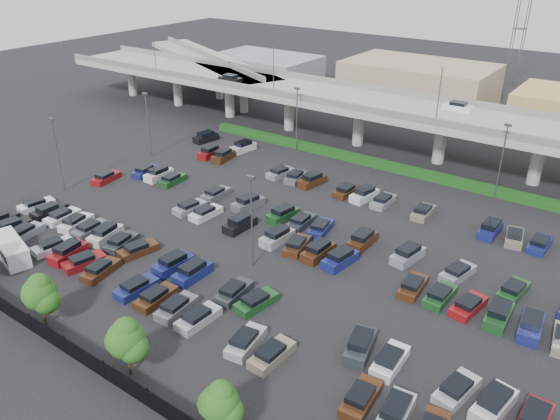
{
  "coord_description": "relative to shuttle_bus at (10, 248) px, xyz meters",
  "views": [
    {
      "loc": [
        31.06,
        -46.48,
        31.22
      ],
      "look_at": [
        -2.95,
        1.11,
        2.0
      ],
      "focal_mm": 35.0,
      "sensor_mm": 36.0,
      "label": 1
    }
  ],
  "objects": [
    {
      "name": "light_poles",
      "position": [
        18.05,
        24.11,
        5.03
      ],
      "size": [
        66.9,
        48.38,
        10.3
      ],
      "color": "#4B4C50",
      "rests_on": "ground"
    },
    {
      "name": "comm_tower",
      "position": [
        26.18,
        96.11,
        14.41
      ],
      "size": [
        2.4,
        2.4,
        30.0
      ],
      "color": "#4B4C50",
      "rests_on": "ground"
    },
    {
      "name": "on_ramp",
      "position": [
        -29.93,
        65.15,
        5.65
      ],
      "size": [
        50.93,
        30.13,
        8.8
      ],
      "color": "gray",
      "rests_on": "ground"
    },
    {
      "name": "shuttle_bus",
      "position": [
        0.0,
        0.0,
        0.0
      ],
      "size": [
        7.27,
        4.11,
        2.21
      ],
      "color": "silver",
      "rests_on": "ground"
    },
    {
      "name": "ground",
      "position": [
        22.18,
        22.11,
        -1.2
      ],
      "size": [
        280.0,
        280.0,
        0.0
      ],
      "primitive_type": "plane",
      "color": "black"
    },
    {
      "name": "distant_buildings",
      "position": [
        34.55,
        83.92,
        2.54
      ],
      "size": [
        138.0,
        24.0,
        9.0
      ],
      "color": "gray",
      "rests_on": "ground"
    },
    {
      "name": "parked_cars",
      "position": [
        22.03,
        17.92,
        -0.58
      ],
      "size": [
        62.96,
        41.66,
        1.67
      ],
      "color": "black",
      "rests_on": "ground"
    },
    {
      "name": "overpass",
      "position": [
        21.96,
        54.09,
        5.76
      ],
      "size": [
        150.0,
        13.0,
        15.8
      ],
      "color": "gray",
      "rests_on": "ground"
    },
    {
      "name": "fence",
      "position": [
        22.12,
        -5.89,
        -0.3
      ],
      "size": [
        70.0,
        0.1,
        2.0
      ],
      "color": "black",
      "rests_on": "ground"
    },
    {
      "name": "tree_row",
      "position": [
        22.88,
        -4.42,
        2.32
      ],
      "size": [
        65.07,
        3.66,
        5.94
      ],
      "color": "#332316",
      "rests_on": "ground"
    },
    {
      "name": "hedge",
      "position": [
        22.18,
        47.11,
        -0.65
      ],
      "size": [
        66.0,
        1.6,
        1.1
      ],
      "primitive_type": "cube",
      "color": "#123E13",
      "rests_on": "ground"
    }
  ]
}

